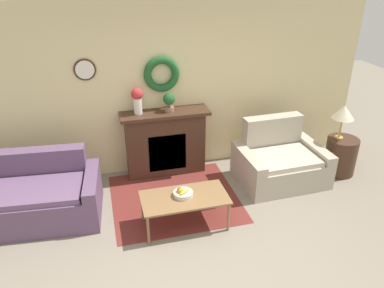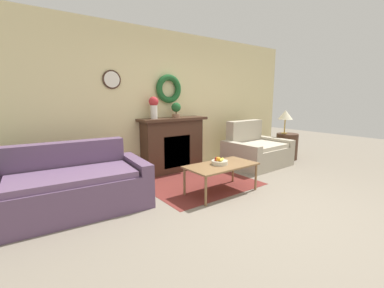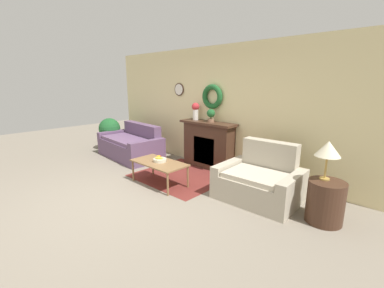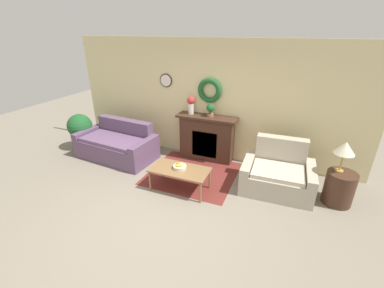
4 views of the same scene
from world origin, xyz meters
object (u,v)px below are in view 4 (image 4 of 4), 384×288
Objects in this scene: couch_left at (117,145)px; vase_on_mantel_left at (191,104)px; loveseat_right at (278,174)px; potted_plant_floor_by_couch at (80,127)px; potted_plant_on_mantel at (210,109)px; coffee_table at (180,171)px; fireplace at (207,138)px; table_lamp at (345,148)px; fruit_bowl at (179,166)px; side_table_by_loveseat at (339,188)px.

couch_left is 2.03m from vase_on_mantel_left.
loveseat_right reaches higher than potted_plant_floor_by_couch.
potted_plant_on_mantel is 3.37m from potted_plant_floor_by_couch.
potted_plant_floor_by_couch is (-1.15, 0.06, 0.27)m from couch_left.
vase_on_mantel_left is (-0.36, 1.43, 0.89)m from coffee_table.
table_lamp is at bearing -14.65° from fireplace.
table_lamp reaches higher than loveseat_right.
loveseat_right is at bearing 5.74° from couch_left.
loveseat_right is 1.88m from coffee_table.
table_lamp reaches higher than potted_plant_floor_by_couch.
vase_on_mantel_left is 0.44× the size of potted_plant_floor_by_couch.
couch_left is 2.39m from potted_plant_on_mantel.
couch_left is 4.81× the size of vase_on_mantel_left.
fruit_bowl is 2.87m from side_table_by_loveseat.
loveseat_right is 2.41× the size of table_lamp.
coffee_table is at bearing -94.52° from potted_plant_on_mantel.
coffee_table is 4.42× the size of fruit_bowl.
fireplace is 5.47× the size of fruit_bowl.
couch_left is (-2.01, -0.73, -0.23)m from fireplace.
coffee_table is 1.73m from vase_on_mantel_left.
couch_left is at bearing 161.15° from fruit_bowl.
table_lamp is 3.16m from vase_on_mantel_left.
fruit_bowl is 1.58m from potted_plant_on_mantel.
loveseat_right is 2.19× the size of side_table_by_loveseat.
side_table_by_loveseat is 1.51× the size of vase_on_mantel_left.
table_lamp is at bearing -2.90° from loveseat_right.
table_lamp is at bearing 141.34° from side_table_by_loveseat.
table_lamp is at bearing -0.25° from potted_plant_floor_by_couch.
fruit_bowl is (-1.74, -0.72, 0.18)m from loveseat_right.
fireplace is at bearing 87.88° from fruit_bowl.
fireplace is 4.75× the size of potted_plant_on_mantel.
fireplace reaches higher than fruit_bowl.
potted_plant_on_mantel is (-1.61, 0.66, 0.92)m from loveseat_right.
potted_plant_floor_by_couch reaches higher than side_table_by_loveseat.
vase_on_mantel_left is at bearing 103.83° from fruit_bowl.
couch_left is at bearing -179.60° from table_lamp.
couch_left is at bearing 179.08° from loveseat_right.
side_table_by_loveseat is 1.10× the size of table_lamp.
vase_on_mantel_left is at bearing 29.48° from couch_left.
fruit_bowl is 0.87× the size of potted_plant_on_mantel.
vase_on_mantel_left is at bearing 177.58° from potted_plant_on_mantel.
fireplace is at bearing 24.91° from couch_left.
potted_plant_on_mantel is (0.47, -0.02, -0.07)m from vase_on_mantel_left.
couch_left is 4.74m from table_lamp.
couch_left is 3.69m from loveseat_right.
loveseat_right is (3.69, 0.05, 0.00)m from couch_left.
loveseat_right reaches higher than fruit_bowl.
table_lamp reaches higher than couch_left.
potted_plant_floor_by_couch is (-3.13, 0.75, 0.18)m from coffee_table.
fireplace is 0.70m from potted_plant_on_mantel.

